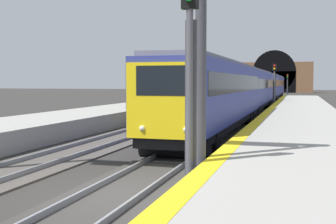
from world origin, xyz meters
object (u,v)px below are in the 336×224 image
railway_signal_near (190,60)px  train_adjacent_platform (217,87)px  train_main_approaching (260,87)px  railway_signal_far (287,82)px  catenary_mast_near (179,76)px  railway_signal_mid (274,83)px

railway_signal_near → train_adjacent_platform: bearing=-170.8°
train_main_approaching → railway_signal_near: 42.14m
train_adjacent_platform → railway_signal_far: size_ratio=8.93×
train_main_approaching → train_adjacent_platform: 5.93m
railway_signal_near → catenary_mast_near: (49.20, 13.41, 0.33)m
train_adjacent_platform → railway_signal_mid: size_ratio=8.77×
train_main_approaching → catenary_mast_near: catenary_mast_near is taller
train_adjacent_platform → railway_signal_near: size_ratio=7.39×
railway_signal_mid → railway_signal_far: size_ratio=1.02×
train_adjacent_platform → railway_signal_far: 52.80m
train_adjacent_platform → railway_signal_near: (-38.01, -6.18, 1.09)m
catenary_mast_near → train_main_approaching: bearing=-121.7°
railway_signal_mid → catenary_mast_near: bearing=-132.8°
train_main_approaching → train_adjacent_platform: bearing=-46.2°
railway_signal_mid → train_main_approaching: bearing=-160.5°
railway_signal_mid → catenary_mast_near: catenary_mast_near is taller
train_adjacent_platform → railway_signal_mid: 6.32m
train_main_approaching → railway_signal_far: bearing=178.2°
railway_signal_near → catenary_mast_near: bearing=-164.8°
train_main_approaching → catenary_mast_near: (7.12, 11.54, 1.44)m
train_main_approaching → railway_signal_far: size_ratio=16.30×
railway_signal_near → railway_signal_far: size_ratio=1.21×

